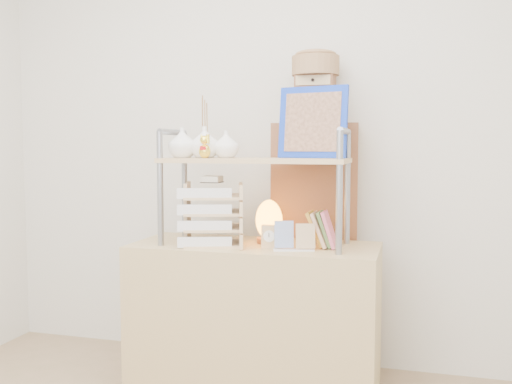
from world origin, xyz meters
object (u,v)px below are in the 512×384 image
at_px(desk, 255,319).
at_px(cabinet, 315,249).
at_px(salt_lamp, 269,221).
at_px(letter_tray, 213,218).

relative_size(desk, cabinet, 0.89).
bearing_deg(salt_lamp, desk, -135.91).
height_order(letter_tray, salt_lamp, letter_tray).
bearing_deg(cabinet, salt_lamp, -124.74).
bearing_deg(salt_lamp, cabinet, 60.73).
bearing_deg(desk, letter_tray, -158.92).
bearing_deg(letter_tray, salt_lamp, 27.54).
xyz_separation_m(cabinet, salt_lamp, (-0.18, -0.31, 0.18)).
distance_m(cabinet, letter_tray, 0.65).
height_order(desk, salt_lamp, salt_lamp).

